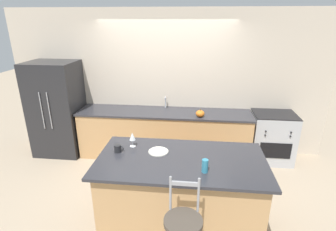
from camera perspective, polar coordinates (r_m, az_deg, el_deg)
name	(u,v)px	position (r m, az deg, el deg)	size (l,w,h in m)	color
ground_plane	(162,165)	(4.87, -1.35, -10.64)	(18.00, 18.00, 0.00)	tan
wall_back	(166,83)	(5.04, -0.39, 7.07)	(6.00, 0.07, 2.70)	beige
back_counter	(164,133)	(5.01, -0.81, -3.90)	(3.19, 0.71, 0.90)	tan
sink_faucet	(165,101)	(4.99, -0.56, 3.19)	(0.02, 0.13, 0.22)	#ADAFB5
kitchen_island	(180,193)	(3.39, 2.73, -16.40)	(1.99, 1.05, 0.96)	tan
refrigerator	(57,109)	(5.43, -22.95, 1.39)	(0.88, 0.76, 1.78)	#232326
oven_range	(272,137)	(5.19, 21.63, -4.42)	(0.74, 0.62, 0.92)	#ADAFB5
dinner_plate	(158,151)	(3.27, -2.10, -7.80)	(0.25, 0.25, 0.02)	beige
wine_glass	(132,137)	(3.38, -7.77, -4.58)	(0.08, 0.08, 0.19)	white
coffee_mug	(118,148)	(3.31, -10.86, -7.04)	(0.12, 0.09, 0.10)	#232326
tumbler_cup	(205,166)	(2.87, 8.04, -10.81)	(0.07, 0.07, 0.15)	teal
pumpkin_decoration	(200,114)	(4.59, 7.01, 0.43)	(0.15, 0.15, 0.14)	orange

